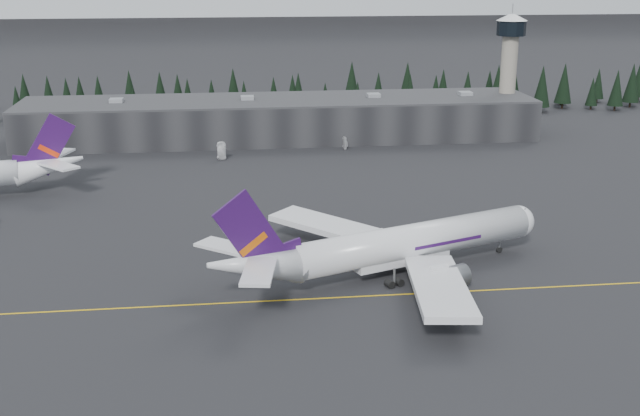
{
  "coord_description": "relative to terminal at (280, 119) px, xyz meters",
  "views": [
    {
      "loc": [
        -17.69,
        -124.55,
        54.05
      ],
      "look_at": [
        0.0,
        20.0,
        9.0
      ],
      "focal_mm": 45.0,
      "sensor_mm": 36.0,
      "label": 1
    }
  ],
  "objects": [
    {
      "name": "ground",
      "position": [
        0.0,
        -125.0,
        -6.3
      ],
      "size": [
        1400.0,
        1400.0,
        0.0
      ],
      "primitive_type": "plane",
      "color": "black",
      "rests_on": "ground"
    },
    {
      "name": "control_tower",
      "position": [
        75.0,
        3.0,
        17.11
      ],
      "size": [
        10.0,
        10.0,
        37.7
      ],
      "color": "gray",
      "rests_on": "ground"
    },
    {
      "name": "mountain_ridge",
      "position": [
        0.0,
        875.0,
        -6.3
      ],
      "size": [
        4400.0,
        900.0,
        420.0
      ],
      "primitive_type": null,
      "color": "white",
      "rests_on": "ground"
    },
    {
      "name": "terminal",
      "position": [
        0.0,
        0.0,
        0.0
      ],
      "size": [
        160.0,
        30.0,
        12.6
      ],
      "color": "black",
      "rests_on": "ground"
    },
    {
      "name": "gse_vehicle_a",
      "position": [
        -18.44,
        -26.8,
        -5.56
      ],
      "size": [
        3.44,
        5.73,
        1.49
      ],
      "primitive_type": "imported",
      "rotation": [
        0.0,
        0.0,
        -0.19
      ],
      "color": "white",
      "rests_on": "ground"
    },
    {
      "name": "jet_main",
      "position": [
        10.33,
        -118.52,
        -0.73
      ],
      "size": [
        64.87,
        57.97,
        19.75
      ],
      "rotation": [
        0.0,
        0.0,
        0.36
      ],
      "color": "silver",
      "rests_on": "ground"
    },
    {
      "name": "gse_vehicle_b",
      "position": [
        18.31,
        -17.96,
        -5.63
      ],
      "size": [
        4.16,
        2.3,
        1.34
      ],
      "primitive_type": "imported",
      "rotation": [
        0.0,
        0.0,
        -1.38
      ],
      "color": "silver",
      "rests_on": "ground"
    },
    {
      "name": "treeline",
      "position": [
        0.0,
        37.0,
        1.2
      ],
      "size": [
        360.0,
        20.0,
        15.0
      ],
      "primitive_type": "cube",
      "color": "black",
      "rests_on": "ground"
    },
    {
      "name": "taxiline",
      "position": [
        0.0,
        -127.0,
        -6.29
      ],
      "size": [
        400.0,
        0.4,
        0.02
      ],
      "primitive_type": "cube",
      "color": "gold",
      "rests_on": "ground"
    }
  ]
}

